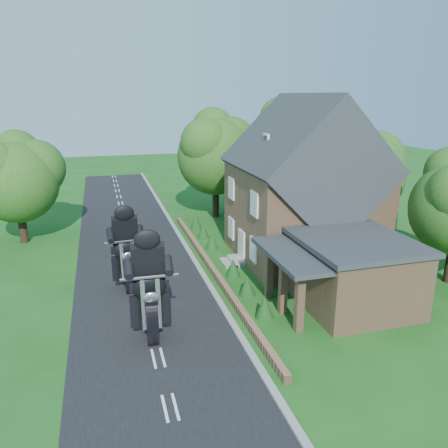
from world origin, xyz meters
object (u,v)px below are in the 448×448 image
object	(u,v)px
annex	(350,271)
motorcycle_lead	(151,322)
motorcycle_follow	(128,277)
house	(303,191)
garden_wall	(212,269)

from	to	relation	value
annex	motorcycle_lead	distance (m)	9.98
motorcycle_lead	motorcycle_follow	distance (m)	5.35
house	motorcycle_lead	xyz separation A→B (m)	(-10.54, -7.34, -3.60)
garden_wall	motorcycle_follow	world-z (taller)	motorcycle_follow
house	motorcycle_lead	size ratio (longest dim) A/B	6.42
garden_wall	annex	size ratio (longest dim) A/B	3.12
garden_wall	annex	world-z (taller)	annex
garden_wall	motorcycle_lead	bearing A→B (deg)	-124.41
garden_wall	house	size ratio (longest dim) A/B	2.15
garden_wall	annex	bearing A→B (deg)	-46.16
house	garden_wall	bearing A→B (deg)	-170.83
garden_wall	motorcycle_lead	distance (m)	7.71
annex	motorcycle_follow	bearing A→B (deg)	155.62
motorcycle_lead	motorcycle_follow	world-z (taller)	motorcycle_lead
motorcycle_lead	motorcycle_follow	xyz separation A→B (m)	(-0.60, 5.31, -0.04)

